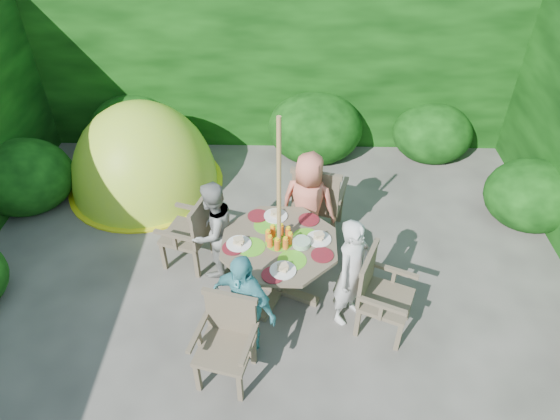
{
  "coord_description": "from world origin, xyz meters",
  "views": [
    {
      "loc": [
        0.22,
        -3.39,
        4.25
      ],
      "look_at": [
        0.12,
        0.8,
        0.85
      ],
      "focal_mm": 32.0,
      "sensor_mm": 36.0,
      "label": 1
    }
  ],
  "objects_px": {
    "child_left": "(213,231)",
    "garden_chair_left": "(192,231)",
    "garden_chair_right": "(379,293)",
    "garden_chair_back": "(318,199)",
    "parasol_pole": "(279,216)",
    "patio_table": "(279,250)",
    "child_front": "(243,305)",
    "dome_tent": "(147,185)",
    "garden_chair_front": "(227,338)",
    "child_right": "(352,273)",
    "child_back": "(308,204)"
  },
  "relations": [
    {
      "from": "garden_chair_left",
      "to": "dome_tent",
      "type": "height_order",
      "value": "dome_tent"
    },
    {
      "from": "garden_chair_left",
      "to": "garden_chair_front",
      "type": "distance_m",
      "value": 1.55
    },
    {
      "from": "parasol_pole",
      "to": "garden_chair_back",
      "type": "bearing_deg",
      "value": 65.98
    },
    {
      "from": "child_back",
      "to": "dome_tent",
      "type": "xyz_separation_m",
      "value": [
        -2.27,
        1.25,
        -0.67
      ]
    },
    {
      "from": "garden_chair_front",
      "to": "child_back",
      "type": "xyz_separation_m",
      "value": [
        0.77,
        1.74,
        0.2
      ]
    },
    {
      "from": "garden_chair_left",
      "to": "garden_chair_front",
      "type": "height_order",
      "value": "garden_chair_left"
    },
    {
      "from": "child_right",
      "to": "parasol_pole",
      "type": "bearing_deg",
      "value": 107.34
    },
    {
      "from": "patio_table",
      "to": "parasol_pole",
      "type": "distance_m",
      "value": 0.47
    },
    {
      "from": "child_left",
      "to": "child_back",
      "type": "xyz_separation_m",
      "value": [
        1.05,
        0.42,
        0.06
      ]
    },
    {
      "from": "parasol_pole",
      "to": "child_front",
      "type": "relative_size",
      "value": 1.78
    },
    {
      "from": "garden_chair_left",
      "to": "child_right",
      "type": "relative_size",
      "value": 0.71
    },
    {
      "from": "patio_table",
      "to": "child_right",
      "type": "bearing_deg",
      "value": -23.43
    },
    {
      "from": "garden_chair_front",
      "to": "dome_tent",
      "type": "bearing_deg",
      "value": 130.33
    },
    {
      "from": "child_left",
      "to": "garden_chair_left",
      "type": "bearing_deg",
      "value": -80.83
    },
    {
      "from": "child_left",
      "to": "garden_chair_back",
      "type": "bearing_deg",
      "value": 154.16
    },
    {
      "from": "parasol_pole",
      "to": "child_right",
      "type": "distance_m",
      "value": 0.92
    },
    {
      "from": "patio_table",
      "to": "garden_chair_front",
      "type": "distance_m",
      "value": 1.12
    },
    {
      "from": "child_front",
      "to": "dome_tent",
      "type": "distance_m",
      "value": 3.23
    },
    {
      "from": "garden_chair_front",
      "to": "child_right",
      "type": "relative_size",
      "value": 0.69
    },
    {
      "from": "garden_chair_right",
      "to": "dome_tent",
      "type": "xyz_separation_m",
      "value": [
        -2.97,
        2.42,
        -0.49
      ]
    },
    {
      "from": "patio_table",
      "to": "child_front",
      "type": "bearing_deg",
      "value": -113.67
    },
    {
      "from": "garden_chair_left",
      "to": "child_front",
      "type": "distance_m",
      "value": 1.37
    },
    {
      "from": "child_right",
      "to": "dome_tent",
      "type": "distance_m",
      "value": 3.6
    },
    {
      "from": "garden_chair_right",
      "to": "child_front",
      "type": "relative_size",
      "value": 0.74
    },
    {
      "from": "child_front",
      "to": "dome_tent",
      "type": "bearing_deg",
      "value": 154.22
    },
    {
      "from": "garden_chair_right",
      "to": "child_left",
      "type": "relative_size",
      "value": 0.75
    },
    {
      "from": "patio_table",
      "to": "garden_chair_front",
      "type": "xyz_separation_m",
      "value": [
        -0.45,
        -1.01,
        -0.16
      ]
    },
    {
      "from": "parasol_pole",
      "to": "dome_tent",
      "type": "distance_m",
      "value": 2.99
    },
    {
      "from": "parasol_pole",
      "to": "child_left",
      "type": "bearing_deg",
      "value": 156.64
    },
    {
      "from": "garden_chair_front",
      "to": "child_front",
      "type": "distance_m",
      "value": 0.34
    },
    {
      "from": "garden_chair_right",
      "to": "child_left",
      "type": "height_order",
      "value": "child_left"
    },
    {
      "from": "patio_table",
      "to": "child_left",
      "type": "bearing_deg",
      "value": 156.71
    },
    {
      "from": "child_back",
      "to": "child_front",
      "type": "bearing_deg",
      "value": 84.24
    },
    {
      "from": "child_front",
      "to": "patio_table",
      "type": "bearing_deg",
      "value": 99.44
    },
    {
      "from": "garden_chair_left",
      "to": "garden_chair_front",
      "type": "xyz_separation_m",
      "value": [
        0.56,
        -1.45,
        -0.02
      ]
    },
    {
      "from": "garden_chair_back",
      "to": "child_front",
      "type": "bearing_deg",
      "value": 81.54
    },
    {
      "from": "patio_table",
      "to": "child_left",
      "type": "relative_size",
      "value": 1.39
    },
    {
      "from": "garden_chair_back",
      "to": "dome_tent",
      "type": "relative_size",
      "value": 0.41
    },
    {
      "from": "parasol_pole",
      "to": "dome_tent",
      "type": "xyz_separation_m",
      "value": [
        -1.96,
        1.98,
        -1.1
      ]
    },
    {
      "from": "parasol_pole",
      "to": "garden_chair_right",
      "type": "xyz_separation_m",
      "value": [
        1.01,
        -0.44,
        -0.61
      ]
    },
    {
      "from": "garden_chair_front",
      "to": "child_left",
      "type": "relative_size",
      "value": 0.72
    },
    {
      "from": "garden_chair_right",
      "to": "garden_chair_back",
      "type": "xyz_separation_m",
      "value": [
        -0.56,
        1.43,
        0.06
      ]
    },
    {
      "from": "parasol_pole",
      "to": "patio_table",
      "type": "bearing_deg",
      "value": -10.55
    },
    {
      "from": "garden_chair_right",
      "to": "dome_tent",
      "type": "distance_m",
      "value": 3.86
    },
    {
      "from": "garden_chair_left",
      "to": "child_right",
      "type": "xyz_separation_m",
      "value": [
        1.74,
        -0.76,
        0.15
      ]
    },
    {
      "from": "garden_chair_right",
      "to": "garden_chair_left",
      "type": "xyz_separation_m",
      "value": [
        -2.01,
        0.88,
        0.0
      ]
    },
    {
      "from": "patio_table",
      "to": "child_back",
      "type": "relative_size",
      "value": 1.26
    },
    {
      "from": "parasol_pole",
      "to": "child_right",
      "type": "bearing_deg",
      "value": -23.36
    },
    {
      "from": "garden_chair_left",
      "to": "patio_table",
      "type": "bearing_deg",
      "value": 83.39
    },
    {
      "from": "parasol_pole",
      "to": "child_back",
      "type": "bearing_deg",
      "value": 66.64
    }
  ]
}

